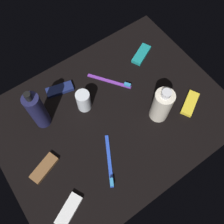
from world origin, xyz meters
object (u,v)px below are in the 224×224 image
Objects in this scene: snack_bar_yellow at (190,103)px; snack_bar_teal at (141,54)px; lotion_bottle at (37,111)px; snack_bar_brown at (44,168)px; snack_bar_white at (69,210)px; snack_bar_navy at (60,89)px; toothbrush_blue at (110,163)px; bodywash_bottle at (162,105)px; toothbrush_purple at (112,81)px; deodorant_stick at (84,101)px.

snack_bar_teal is at bearing -117.06° from snack_bar_yellow.
snack_bar_yellow is at bearing 152.02° from lotion_bottle.
lotion_bottle is 1.95× the size of snack_bar_brown.
snack_bar_white is 44.07cm from snack_bar_navy.
lotion_bottle is 1.24× the size of toothbrush_blue.
snack_bar_teal and snack_bar_brown have the same top height.
lotion_bottle is at bearing -137.20° from snack_bar_brown.
bodywash_bottle is at bearing 39.63° from snack_bar_teal.
snack_bar_brown is at bearing -116.19° from snack_bar_white.
snack_bar_yellow is (-0.76, 28.69, 0.00)cm from snack_bar_teal.
snack_bar_brown is at bearing -8.41° from bodywash_bottle.
snack_bar_white is 16.05cm from snack_bar_brown.
lotion_bottle is 31.21cm from toothbrush_purple.
snack_bar_brown is (44.20, -6.54, -6.72)cm from bodywash_bottle.
snack_bar_navy is at bearing -70.82° from snack_bar_yellow.
toothbrush_blue is 37.82cm from snack_bar_yellow.
bodywash_bottle is 1.60× the size of snack_bar_yellow.
toothbrush_blue is (25.36, 4.79, -6.87)cm from bodywash_bottle.
snack_bar_yellow is at bearing 151.75° from snack_bar_navy.
toothbrush_blue is at bearing 129.56° from snack_bar_brown.
snack_bar_yellow is (-48.47, 25.76, -8.24)cm from lotion_bottle.
snack_bar_white is at bearing 6.35° from snack_bar_teal.
bodywash_bottle is (-36.03, 22.05, -1.51)cm from lotion_bottle.
lotion_bottle is at bearing -68.32° from toothbrush_blue.
snack_bar_yellow is at bearing 126.35° from toothbrush_purple.
bodywash_bottle is at bearing 137.94° from deodorant_stick.
bodywash_bottle is 1.02× the size of toothbrush_blue.
snack_bar_brown is (8.17, 15.51, -8.24)cm from lotion_bottle.
toothbrush_blue is 1.57× the size of snack_bar_teal.
snack_bar_teal is 1.00× the size of snack_bar_brown.
snack_bar_teal is 28.70cm from snack_bar_yellow.
deodorant_stick is at bearing -13.92° from snack_bar_teal.
lotion_bottle reaches higher than deodorant_stick.
snack_bar_navy is at bearing -142.49° from snack_bar_white.
lotion_bottle is 1.22× the size of bodywash_bottle.
lotion_bottle reaches higher than toothbrush_purple.
snack_bar_navy is (24.61, -29.94, -6.72)cm from bodywash_bottle.
snack_bar_teal is at bearing -141.20° from toothbrush_blue.
deodorant_stick is at bearing -42.06° from bodywash_bottle.
snack_bar_teal is at bearing 178.85° from snack_bar_brown.
lotion_bottle is 48.50cm from snack_bar_teal.
snack_bar_brown is at bearing 64.05° from snack_bar_navy.
snack_bar_teal and snack_bar_navy have the same top height.
toothbrush_purple reaches higher than snack_bar_teal.
snack_bar_teal is 36.62cm from snack_bar_navy.
lotion_bottle is 1.33× the size of toothbrush_purple.
snack_bar_teal is 58.85cm from snack_bar_brown.
snack_bar_teal is at bearing -115.05° from bodywash_bottle.
snack_bar_navy is (36.29, -4.96, 0.00)cm from snack_bar_teal.
toothbrush_blue is 1.57× the size of snack_bar_navy.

